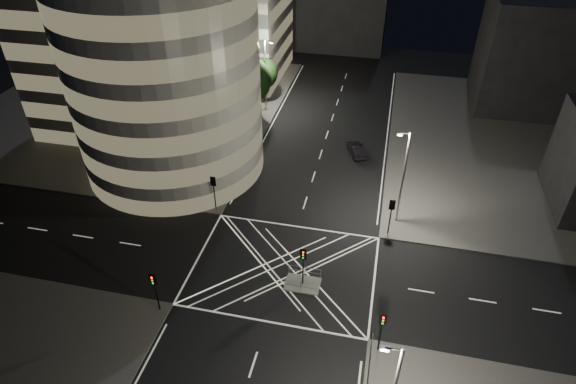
% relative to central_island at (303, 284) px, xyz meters
% --- Properties ---
extents(ground, '(120.00, 120.00, 0.00)m').
position_rel_central_island_xyz_m(ground, '(-2.00, 1.50, -0.07)').
color(ground, black).
rests_on(ground, ground).
extents(sidewalk_far_left, '(42.00, 42.00, 0.15)m').
position_rel_central_island_xyz_m(sidewalk_far_left, '(-31.00, 28.50, 0.00)').
color(sidewalk_far_left, '#4E4B49').
rests_on(sidewalk_far_left, ground).
extents(sidewalk_far_right, '(42.00, 42.00, 0.15)m').
position_rel_central_island_xyz_m(sidewalk_far_right, '(27.00, 28.50, 0.00)').
color(sidewalk_far_right, '#4E4B49').
rests_on(sidewalk_far_right, ground).
extents(central_island, '(3.00, 2.00, 0.15)m').
position_rel_central_island_xyz_m(central_island, '(0.00, 0.00, 0.00)').
color(central_island, slate).
rests_on(central_island, ground).
extents(office_tower_curved, '(30.00, 29.00, 27.20)m').
position_rel_central_island_xyz_m(office_tower_curved, '(-22.74, 20.24, 12.58)').
color(office_tower_curved, '#98948F').
rests_on(office_tower_curved, sidewalk_far_left).
extents(office_block_rear, '(24.00, 16.00, 22.00)m').
position_rel_central_island_xyz_m(office_block_rear, '(-24.00, 43.50, 11.07)').
color(office_block_rear, '#98948F').
rests_on(office_block_rear, sidewalk_far_left).
extents(building_right_far, '(14.00, 12.00, 15.00)m').
position_rel_central_island_xyz_m(building_right_far, '(24.00, 41.50, 7.58)').
color(building_right_far, black).
rests_on(building_right_far, sidewalk_far_right).
extents(tree_a, '(4.85, 4.85, 7.00)m').
position_rel_central_island_xyz_m(tree_a, '(-12.50, 10.50, 4.28)').
color(tree_a, black).
rests_on(tree_a, sidewalk_far_left).
extents(tree_b, '(5.23, 5.23, 8.39)m').
position_rel_central_island_xyz_m(tree_b, '(-12.50, 16.50, 5.46)').
color(tree_b, black).
rests_on(tree_b, sidewalk_far_left).
extents(tree_c, '(3.74, 3.74, 6.97)m').
position_rel_central_island_xyz_m(tree_c, '(-12.50, 22.50, 4.88)').
color(tree_c, black).
rests_on(tree_c, sidewalk_far_left).
extents(tree_d, '(5.09, 5.09, 8.52)m').
position_rel_central_island_xyz_m(tree_d, '(-12.50, 28.50, 5.66)').
color(tree_d, black).
rests_on(tree_d, sidewalk_far_left).
extents(tree_e, '(3.88, 3.88, 6.43)m').
position_rel_central_island_xyz_m(tree_e, '(-12.50, 34.50, 4.26)').
color(tree_e, black).
rests_on(tree_e, sidewalk_far_left).
extents(traffic_signal_fl, '(0.55, 0.22, 4.00)m').
position_rel_central_island_xyz_m(traffic_signal_fl, '(-10.80, 8.30, 2.84)').
color(traffic_signal_fl, black).
rests_on(traffic_signal_fl, sidewalk_far_left).
extents(traffic_signal_nl, '(0.55, 0.22, 4.00)m').
position_rel_central_island_xyz_m(traffic_signal_nl, '(-10.80, -5.30, 2.84)').
color(traffic_signal_nl, black).
rests_on(traffic_signal_nl, sidewalk_near_left).
extents(traffic_signal_fr, '(0.55, 0.22, 4.00)m').
position_rel_central_island_xyz_m(traffic_signal_fr, '(6.80, 8.30, 2.84)').
color(traffic_signal_fr, black).
rests_on(traffic_signal_fr, sidewalk_far_right).
extents(traffic_signal_nr, '(0.55, 0.22, 4.00)m').
position_rel_central_island_xyz_m(traffic_signal_nr, '(6.80, -5.30, 2.84)').
color(traffic_signal_nr, black).
rests_on(traffic_signal_nr, sidewalk_near_right).
extents(traffic_signal_island, '(0.55, 0.22, 4.00)m').
position_rel_central_island_xyz_m(traffic_signal_island, '(0.00, 0.00, 2.84)').
color(traffic_signal_island, black).
rests_on(traffic_signal_island, central_island).
extents(street_lamp_left_near, '(1.25, 0.25, 10.00)m').
position_rel_central_island_xyz_m(street_lamp_left_near, '(-11.44, 13.50, 5.47)').
color(street_lamp_left_near, slate).
rests_on(street_lamp_left_near, sidewalk_far_left).
extents(street_lamp_left_far, '(1.25, 0.25, 10.00)m').
position_rel_central_island_xyz_m(street_lamp_left_far, '(-11.44, 31.50, 5.47)').
color(street_lamp_left_far, slate).
rests_on(street_lamp_left_far, sidewalk_far_left).
extents(street_lamp_right_far, '(1.25, 0.25, 10.00)m').
position_rel_central_island_xyz_m(street_lamp_right_far, '(7.44, 10.50, 5.47)').
color(street_lamp_right_far, slate).
rests_on(street_lamp_right_far, sidewalk_far_right).
extents(railing_island_south, '(2.80, 0.06, 1.10)m').
position_rel_central_island_xyz_m(railing_island_south, '(0.00, -0.90, 0.62)').
color(railing_island_south, slate).
rests_on(railing_island_south, central_island).
extents(railing_island_north, '(2.80, 0.06, 1.10)m').
position_rel_central_island_xyz_m(railing_island_north, '(0.00, 0.90, 0.62)').
color(railing_island_north, slate).
rests_on(railing_island_north, central_island).
extents(sedan, '(2.78, 4.25, 1.32)m').
position_rel_central_island_xyz_m(sedan, '(2.22, 22.51, 0.59)').
color(sedan, black).
rests_on(sedan, ground).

